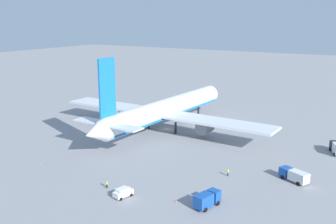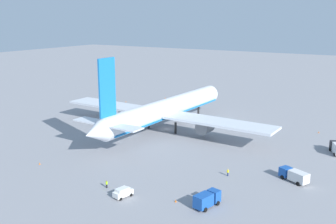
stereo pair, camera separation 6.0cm
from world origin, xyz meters
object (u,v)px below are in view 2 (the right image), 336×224
(service_truck_0, at_px, (294,175))
(service_van, at_px, (123,192))
(traffic_cone_4, at_px, (165,98))
(service_truck_2, at_px, (207,199))
(ground_worker_0, at_px, (107,184))
(traffic_cone_3, at_px, (176,201))
(traffic_cone_1, at_px, (40,163))
(ground_worker_2, at_px, (228,172))
(traffic_cone_2, at_px, (319,132))
(traffic_cone_0, at_px, (126,102))
(airliner, at_px, (165,110))

(service_truck_0, xyz_separation_m, service_van, (-26.06, 27.80, -0.45))
(traffic_cone_4, bearing_deg, service_truck_2, -143.98)
(service_van, xyz_separation_m, ground_worker_0, (1.73, 5.70, -0.18))
(service_truck_0, xyz_separation_m, traffic_cone_3, (-22.44, 17.48, -1.21))
(traffic_cone_1, bearing_deg, traffic_cone_4, 10.59)
(service_van, distance_m, traffic_cone_4, 99.95)
(ground_worker_2, xyz_separation_m, traffic_cone_2, (47.09, -11.11, -0.60))
(service_truck_2, height_order, service_van, service_truck_2)
(traffic_cone_1, distance_m, traffic_cone_2, 84.19)
(service_truck_2, bearing_deg, service_truck_0, -28.36)
(ground_worker_0, xyz_separation_m, traffic_cone_4, (87.58, 39.17, -0.58))
(service_van, bearing_deg, ground_worker_2, -33.36)
(service_van, xyz_separation_m, traffic_cone_1, (3.72, 28.86, -0.76))
(service_truck_0, relative_size, ground_worker_0, 4.26)
(service_truck_2, relative_size, service_van, 1.43)
(service_truck_0, relative_size, traffic_cone_1, 13.02)
(service_van, height_order, traffic_cone_4, service_van)
(service_van, xyz_separation_m, traffic_cone_4, (89.31, 44.87, -0.76))
(service_truck_2, height_order, traffic_cone_2, service_truck_2)
(traffic_cone_2, relative_size, traffic_cone_3, 1.00)
(ground_worker_0, bearing_deg, ground_worker_2, -45.25)
(ground_worker_2, bearing_deg, service_truck_2, -171.43)
(traffic_cone_0, distance_m, traffic_cone_1, 74.97)
(service_van, bearing_deg, service_truck_2, -73.07)
(service_truck_0, bearing_deg, traffic_cone_4, 48.97)
(traffic_cone_0, height_order, traffic_cone_1, same)
(ground_worker_2, distance_m, traffic_cone_0, 87.00)
(ground_worker_0, relative_size, traffic_cone_3, 3.06)
(service_van, height_order, traffic_cone_1, service_van)
(service_van, height_order, ground_worker_0, service_van)
(traffic_cone_3, bearing_deg, service_truck_0, -37.91)
(ground_worker_0, height_order, ground_worker_2, ground_worker_2)
(traffic_cone_3, bearing_deg, ground_worker_2, -11.74)
(traffic_cone_2, xyz_separation_m, traffic_cone_3, (-64.72, 14.77, 0.00))
(airliner, bearing_deg, traffic_cone_1, 166.27)
(service_truck_2, xyz_separation_m, traffic_cone_3, (-1.38, 6.11, -1.34))
(service_truck_0, height_order, traffic_cone_1, service_truck_0)
(airliner, relative_size, service_van, 17.01)
(traffic_cone_2, bearing_deg, service_truck_0, -176.34)
(airliner, distance_m, service_truck_2, 54.29)
(service_truck_2, relative_size, ground_worker_2, 3.64)
(airliner, distance_m, traffic_cone_2, 49.24)
(service_truck_2, xyz_separation_m, traffic_cone_1, (-1.28, 45.30, -1.34))
(traffic_cone_2, bearing_deg, airliner, 116.85)
(service_van, xyz_separation_m, traffic_cone_2, (68.34, -25.10, -0.76))
(traffic_cone_4, bearing_deg, service_truck_0, -131.03)
(ground_worker_0, relative_size, ground_worker_2, 0.97)
(service_van, xyz_separation_m, traffic_cone_0, (73.87, 55.30, -0.76))
(airliner, bearing_deg, traffic_cone_4, 31.54)
(traffic_cone_2, bearing_deg, traffic_cone_1, 140.14)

